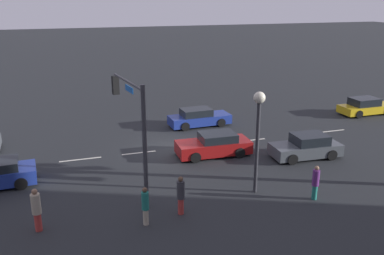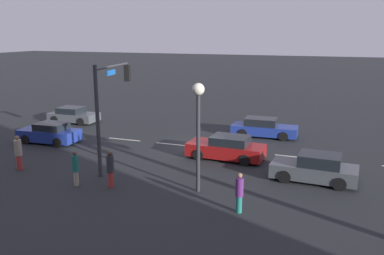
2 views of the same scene
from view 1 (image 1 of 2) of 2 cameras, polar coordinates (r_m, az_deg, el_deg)
name	(u,v)px [view 1 (image 1 of 2)]	position (r m, az deg, el deg)	size (l,w,h in m)	color
ground_plane	(172,149)	(26.55, -2.75, -2.99)	(220.00, 220.00, 0.00)	#232628
lane_stripe_1	(330,131)	(31.61, 18.45, -0.48)	(2.29, 0.14, 0.01)	silver
lane_stripe_2	(253,140)	(28.46, 8.31, -1.71)	(1.83, 0.14, 0.01)	silver
lane_stripe_3	(139,153)	(26.11, -7.28, -3.46)	(2.13, 0.14, 0.01)	silver
lane_stripe_4	(80,159)	(25.76, -15.05, -4.25)	(2.45, 0.14, 0.01)	silver
car_0	(214,145)	(25.39, 3.06, -2.41)	(4.54, 2.06, 1.39)	maroon
car_1	(306,147)	(25.96, 15.40, -2.58)	(4.24, 2.05, 1.42)	#474C51
car_2	(199,118)	(31.08, 0.94, 1.34)	(4.65, 1.94, 1.34)	navy
car_4	(366,107)	(37.13, 22.72, 2.66)	(4.58, 1.96, 1.36)	gold
traffic_signal	(133,117)	(19.64, -8.15, 1.41)	(0.87, 4.59, 5.75)	#38383D
streetlamp	(258,122)	(19.85, 9.07, 0.80)	(0.56, 0.56, 5.11)	#2D2D33
pedestrian_0	(181,194)	(18.59, -1.55, -9.15)	(0.49, 0.49, 1.81)	#BF3833
pedestrian_1	(37,209)	(18.47, -20.54, -10.41)	(0.53, 0.53, 1.90)	#BF3833
pedestrian_2	(145,205)	(17.89, -6.42, -10.52)	(0.44, 0.44, 1.74)	#B2A58C
pedestrian_3	(316,182)	(20.72, 16.58, -7.14)	(0.45, 0.45, 1.72)	#1E7266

